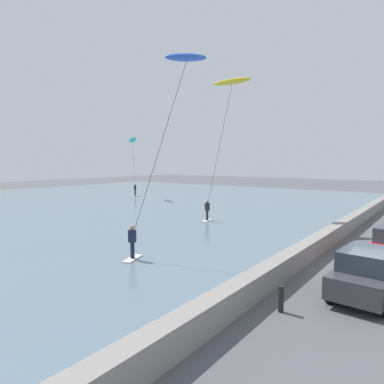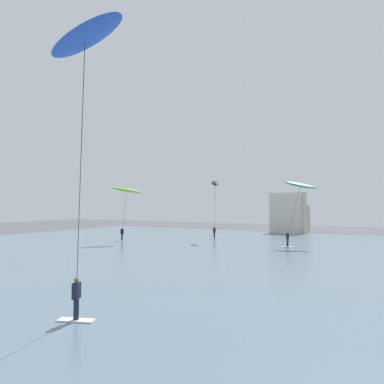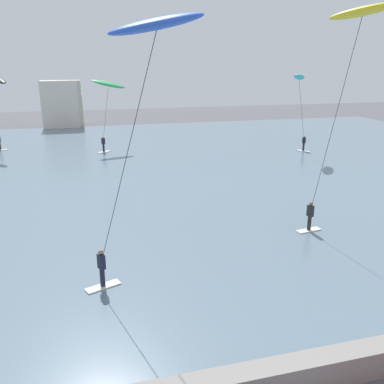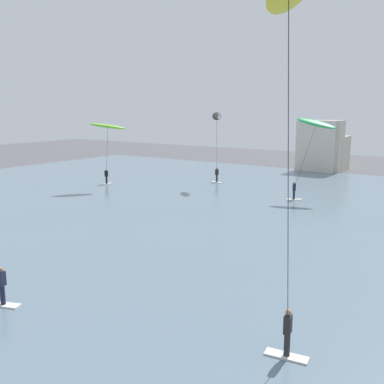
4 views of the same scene
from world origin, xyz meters
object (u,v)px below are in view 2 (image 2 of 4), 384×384
Objects in this scene: kitesurfer_green at (299,189)px; kitesurfer_blue at (84,69)px; kitesurfer_lime at (126,194)px; kitesurfer_black at (215,190)px.

kitesurfer_green is 30.34m from kitesurfer_blue.
kitesurfer_green is 1.11× the size of kitesurfer_lime.
kitesurfer_blue is 29.78m from kitesurfer_lime.
kitesurfer_blue is at bearing -91.17° from kitesurfer_green.
kitesurfer_black reaches higher than kitesurfer_lime.
kitesurfer_lime is (-18.03, 23.50, -3.03)m from kitesurfer_blue.
kitesurfer_blue is 1.54× the size of kitesurfer_lime.
kitesurfer_lime is (-18.65, -6.72, -0.42)m from kitesurfer_green.
kitesurfer_lime is at bearing 127.50° from kitesurfer_blue.
kitesurfer_blue reaches higher than kitesurfer_black.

